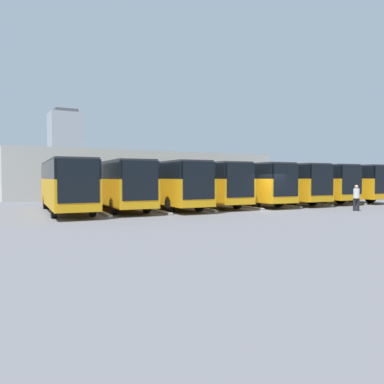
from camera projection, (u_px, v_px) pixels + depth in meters
The scene contains 19 objects.
ground_plane at pixel (268, 211), 25.79m from camera, with size 600.00×600.00×0.00m, color #5B5B60.
bus_0 at pixel (332, 182), 36.19m from camera, with size 3.24×11.49×3.37m.
curb_divider_0 at pixel (334, 202), 33.94m from camera, with size 0.24×6.93×0.15m, color #9E9E99.
bus_1 at pixel (303, 182), 34.77m from camera, with size 3.24×11.49×3.37m.
curb_divider_1 at pixel (302, 203), 32.52m from camera, with size 0.24×6.93×0.15m, color #9E9E99.
bus_2 at pixel (275, 182), 32.91m from camera, with size 3.24×11.49×3.37m.
curb_divider_2 at pixel (272, 204), 30.65m from camera, with size 0.24×6.93×0.15m, color #9E9E99.
bus_3 at pixel (242, 182), 31.24m from camera, with size 3.24×11.49×3.37m.
curb_divider_3 at pixel (237, 206), 28.99m from camera, with size 0.24×6.93×0.15m, color #9E9E99.
bus_4 at pixel (203, 183), 29.95m from camera, with size 3.24×11.49×3.37m.
curb_divider_4 at pixel (194, 207), 27.69m from camera, with size 0.24×6.93×0.15m, color #9E9E99.
bus_5 at pixel (166, 183), 27.74m from camera, with size 3.24×11.49×3.37m.
curb_divider_5 at pixel (153, 210), 25.48m from camera, with size 0.24×6.93×0.15m, color #9E9E99.
bus_6 at pixel (117, 183), 26.51m from camera, with size 3.24×11.49×3.37m.
curb_divider_6 at pixel (99, 211), 24.25m from camera, with size 0.24×6.93×0.15m, color #9E9E99.
bus_7 at pixel (66, 184), 24.46m from camera, with size 3.24×11.49×3.37m.
pedestrian at pixel (356, 197), 25.48m from camera, with size 0.56×0.56×1.78m.
station_building at pixel (137, 175), 47.53m from camera, with size 31.37×16.69×5.23m.
office_tower at pixel (66, 146), 250.04m from camera, with size 20.43×20.43×47.41m.
Camera 1 is at (17.15, 19.88, 2.28)m, focal length 35.00 mm.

